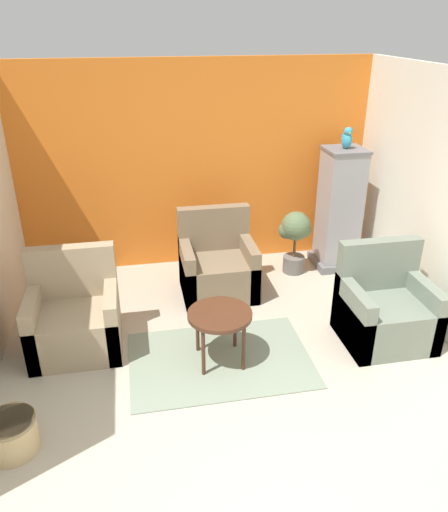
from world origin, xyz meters
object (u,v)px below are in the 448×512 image
at_px(coffee_table, 220,318).
at_px(wicker_basket, 11,434).
at_px(birdcage, 339,211).
at_px(parrot, 347,138).
at_px(potted_plant, 295,234).
at_px(armchair_middle, 218,268).
at_px(armchair_left, 75,320).
at_px(armchair_right, 385,311).

bearing_deg(coffee_table, wicker_basket, -155.82).
bearing_deg(birdcage, parrot, 90.00).
distance_m(coffee_table, potted_plant, 2.07).
relative_size(armchair_middle, wicker_basket, 2.47).
distance_m(armchair_left, potted_plant, 2.86).
bearing_deg(armchair_middle, birdcage, 14.36).
bearing_deg(armchair_left, coffee_table, -19.62).
bearing_deg(coffee_table, armchair_right, 1.80).
height_order(armchair_left, potted_plant, armchair_left).
xyz_separation_m(coffee_table, armchair_right, (1.69, 0.05, -0.16)).
distance_m(coffee_table, birdcage, 2.55).
height_order(armchair_left, armchair_middle, same).
xyz_separation_m(armchair_left, birdcage, (3.20, 1.25, 0.44)).
bearing_deg(armchair_right, potted_plant, 104.99).
height_order(armchair_middle, parrot, parrot).
bearing_deg(armchair_middle, parrot, 14.43).
relative_size(armchair_left, wicker_basket, 2.47).
distance_m(armchair_right, armchair_middle, 1.94).
height_order(armchair_left, armchair_right, same).
distance_m(coffee_table, armchair_middle, 1.34).
bearing_deg(armchair_right, parrot, 84.24).
bearing_deg(wicker_basket, armchair_right, 13.66).
relative_size(armchair_right, potted_plant, 1.21).
bearing_deg(birdcage, armchair_left, -158.61).
relative_size(coffee_table, wicker_basket, 1.50).
relative_size(armchair_right, wicker_basket, 2.47).
xyz_separation_m(potted_plant, wicker_basket, (-2.99, -2.42, -0.36)).
bearing_deg(armchair_middle, coffee_table, -99.29).
height_order(armchair_right, wicker_basket, armchair_right).
bearing_deg(armchair_left, potted_plant, 24.13).
bearing_deg(parrot, armchair_left, -158.58).
bearing_deg(armchair_left, armchair_middle, 28.15).
distance_m(armchair_left, birdcage, 3.46).
bearing_deg(potted_plant, parrot, 8.50).
bearing_deg(parrot, birdcage, -90.00).
relative_size(coffee_table, birdcage, 0.39).
bearing_deg(coffee_table, armchair_left, 160.38).
distance_m(armchair_middle, birdcage, 1.75).
height_order(parrot, wicker_basket, parrot).
relative_size(potted_plant, wicker_basket, 2.04).
bearing_deg(coffee_table, armchair_middle, 80.71).
bearing_deg(armchair_middle, potted_plant, 17.68).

